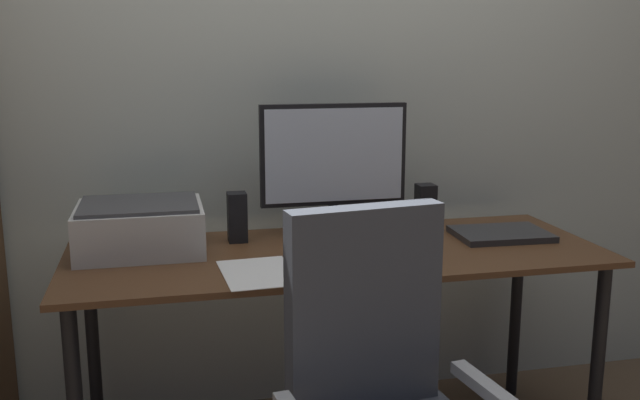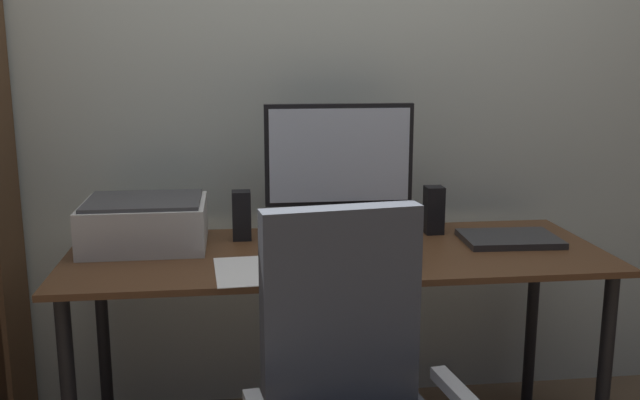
{
  "view_description": "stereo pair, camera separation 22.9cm",
  "coord_description": "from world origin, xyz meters",
  "views": [
    {
      "loc": [
        -0.55,
        -2.17,
        1.38
      ],
      "look_at": [
        -0.05,
        0.02,
        0.91
      ],
      "focal_mm": 39.75,
      "sensor_mm": 36.0,
      "label": 1
    },
    {
      "loc": [
        -0.33,
        -2.21,
        1.38
      ],
      "look_at": [
        -0.05,
        0.02,
        0.91
      ],
      "focal_mm": 39.75,
      "sensor_mm": 36.0,
      "label": 2
    }
  ],
  "objects": [
    {
      "name": "speaker_left",
      "position": [
        -0.31,
        0.18,
        0.82
      ],
      "size": [
        0.06,
        0.07,
        0.17
      ],
      "primitive_type": "cube",
      "color": "black",
      "rests_on": "desk"
    },
    {
      "name": "laptop",
      "position": [
        0.6,
        0.03,
        0.75
      ],
      "size": [
        0.33,
        0.24,
        0.02
      ],
      "primitive_type": "cube",
      "rotation": [
        0.0,
        0.0,
        -0.04
      ],
      "color": "#2D2D30",
      "rests_on": "desk"
    },
    {
      "name": "monitor",
      "position": [
        0.04,
        0.19,
        1.0
      ],
      "size": [
        0.52,
        0.2,
        0.46
      ],
      "color": "black",
      "rests_on": "desk"
    },
    {
      "name": "coffee_mug",
      "position": [
        0.13,
        -0.0,
        0.79
      ],
      "size": [
        0.09,
        0.07,
        0.1
      ],
      "color": "black",
      "rests_on": "desk"
    },
    {
      "name": "paper_sheet",
      "position": [
        -0.28,
        -0.19,
        0.74
      ],
      "size": [
        0.23,
        0.31,
        0.0
      ],
      "primitive_type": "cube",
      "rotation": [
        0.0,
        0.0,
        0.06
      ],
      "color": "white",
      "rests_on": "desk"
    },
    {
      "name": "desk",
      "position": [
        0.0,
        0.0,
        0.66
      ],
      "size": [
        1.74,
        0.67,
        0.74
      ],
      "color": "#56351E",
      "rests_on": "ground"
    },
    {
      "name": "back_wall",
      "position": [
        0.0,
        0.5,
        1.3
      ],
      "size": [
        6.4,
        0.1,
        2.6
      ],
      "primitive_type": "cube",
      "color": "beige",
      "rests_on": "ground"
    },
    {
      "name": "keyboard",
      "position": [
        -0.0,
        -0.17,
        0.75
      ],
      "size": [
        0.29,
        0.12,
        0.02
      ],
      "primitive_type": "cube",
      "rotation": [
        0.0,
        0.0,
        -0.03
      ],
      "color": "black",
      "rests_on": "desk"
    },
    {
      "name": "mouse",
      "position": [
        0.2,
        -0.15,
        0.76
      ],
      "size": [
        0.06,
        0.1,
        0.03
      ],
      "primitive_type": "cube",
      "rotation": [
        0.0,
        0.0,
        -0.09
      ],
      "color": "black",
      "rests_on": "desk"
    },
    {
      "name": "speaker_right",
      "position": [
        0.38,
        0.18,
        0.82
      ],
      "size": [
        0.06,
        0.07,
        0.17
      ],
      "primitive_type": "cube",
      "color": "black",
      "rests_on": "desk"
    },
    {
      "name": "printer",
      "position": [
        -0.63,
        0.13,
        0.82
      ],
      "size": [
        0.4,
        0.34,
        0.16
      ],
      "color": "silver",
      "rests_on": "desk"
    }
  ]
}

